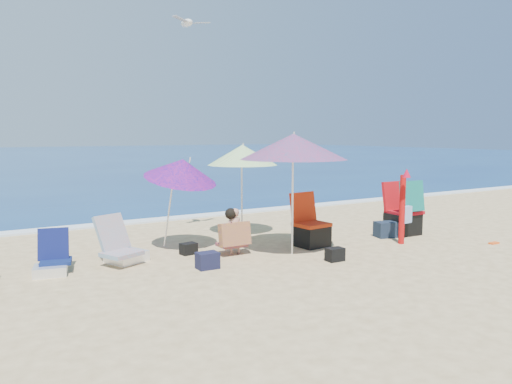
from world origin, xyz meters
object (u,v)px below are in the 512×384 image
chair_navy (52,262)px  chair_rainbow (122,250)px  umbrella_striped (242,155)px  person_center (234,232)px  camp_chair_right (403,215)px  umbrella_turquoise (293,147)px  seagull (187,23)px  camp_chair_left (311,230)px  umbrella_blue (182,169)px  furled_umbrella (403,203)px

chair_navy → chair_rainbow: chair_rainbow is taller
umbrella_striped → person_center: (-0.97, -1.38, -1.30)m
chair_rainbow → camp_chair_right: bearing=-7.8°
umbrella_turquoise → person_center: umbrella_turquoise is taller
person_center → seagull: bearing=96.1°
umbrella_striped → chair_navy: bearing=-166.3°
chair_navy → camp_chair_right: camp_chair_right is taller
chair_navy → seagull: bearing=21.6°
person_center → chair_navy: bearing=172.0°
chair_navy → camp_chair_left: 4.60m
seagull → umbrella_blue: bearing=-123.1°
umbrella_turquoise → camp_chair_right: umbrella_turquoise is taller
umbrella_blue → furled_umbrella: umbrella_blue is taller
umbrella_turquoise → umbrella_striped: size_ratio=1.12×
umbrella_blue → person_center: (0.65, -0.79, -1.09)m
camp_chair_left → umbrella_striped: bearing=111.9°
seagull → camp_chair_right: bearing=-24.0°
chair_rainbow → camp_chair_right: (5.82, -0.80, 0.22)m
chair_rainbow → camp_chair_left: camp_chair_left is taller
umbrella_blue → seagull: (0.48, 0.74, 2.78)m
umbrella_striped → chair_rainbow: umbrella_striped is taller
seagull → camp_chair_left: bearing=-44.1°
umbrella_blue → chair_navy: umbrella_blue is taller
umbrella_striped → chair_rainbow: (-2.83, -0.88, -1.50)m
chair_rainbow → person_center: person_center is taller
umbrella_striped → umbrella_blue: umbrella_striped is taller
umbrella_turquoise → umbrella_striped: bearing=88.9°
seagull → person_center: bearing=-83.9°
umbrella_striped → person_center: umbrella_striped is taller
umbrella_blue → camp_chair_left: size_ratio=1.78×
furled_umbrella → camp_chair_left: bearing=154.4°
umbrella_turquoise → camp_chair_right: bearing=3.5°
umbrella_striped → seagull: size_ratio=2.32×
furled_umbrella → chair_navy: (-6.20, 1.37, -0.65)m
chair_rainbow → umbrella_blue: bearing=13.4°
chair_rainbow → furled_umbrella: bearing=-15.9°
chair_navy → seagull: (2.81, 1.12, 4.10)m
umbrella_blue → chair_rainbow: (-1.22, -0.29, -1.29)m
chair_rainbow → person_center: size_ratio=1.13×
umbrella_blue → camp_chair_left: 2.70m
camp_chair_right → umbrella_turquoise: bearing=-176.5°
umbrella_blue → chair_navy: (-2.33, -0.37, -1.33)m
person_center → camp_chair_left: bearing=-5.9°
person_center → seagull: 4.17m
umbrella_turquoise → camp_chair_left: umbrella_turquoise is taller
chair_rainbow → person_center: 1.94m
furled_umbrella → seagull: size_ratio=1.77×
chair_rainbow → seagull: bearing=31.3°
camp_chair_right → chair_rainbow: bearing=172.2°
umbrella_turquoise → furled_umbrella: size_ratio=1.46×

